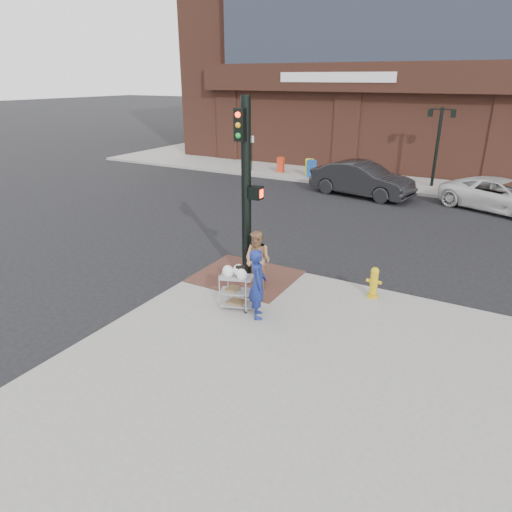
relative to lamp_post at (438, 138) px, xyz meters
The scene contains 14 objects.
ground 16.34m from the lamp_post, 97.13° to the right, with size 220.00×220.00×0.00m, color black.
brick_curb_ramp 15.52m from the lamp_post, 99.77° to the right, with size 2.80×2.40×0.01m, color #4F2A25.
lamp_post is the anchor object (origin of this frame).
parking_sign 10.64m from the lamp_post, behind, with size 0.05×0.05×2.20m, color black.
traffic_signal_pole 15.43m from the lamp_post, 99.24° to the right, with size 0.61×0.51×5.00m.
woman_blue 17.11m from the lamp_post, 93.85° to the right, with size 0.63×0.41×1.73m, color navy.
pedestrian_tan 15.76m from the lamp_post, 97.16° to the right, with size 0.78×0.61×1.61m, color #9B6C49.
sedan_dark 4.77m from the lamp_post, 129.44° to the right, with size 1.77×5.08×1.67m, color black.
minivan_white 5.02m from the lamp_post, 42.73° to the right, with size 2.34×5.08×1.41m, color silver.
utility_cart 17.06m from the lamp_post, 96.18° to the right, with size 0.93×0.72×1.14m.
fire_hydrant 14.78m from the lamp_post, 86.10° to the right, with size 0.40×0.28×0.85m.
newsbox_red 8.94m from the lamp_post, behind, with size 0.39×0.35×0.92m, color red.
newsbox_yellow 7.10m from the lamp_post, behind, with size 0.41×0.37×0.97m, color yellow.
newsbox_blue 6.86m from the lamp_post, behind, with size 0.41×0.37×0.98m, color #1A4DA9.
Camera 1 is at (5.61, -9.53, 5.56)m, focal length 32.00 mm.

